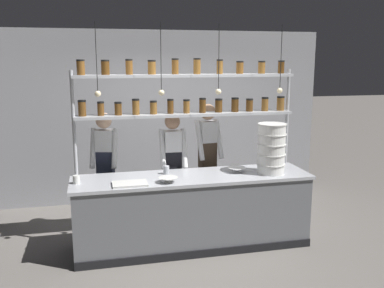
% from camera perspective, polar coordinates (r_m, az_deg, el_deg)
% --- Properties ---
extents(ground_plane, '(40.00, 40.00, 0.00)m').
position_cam_1_polar(ground_plane, '(5.62, 0.05, -13.34)').
color(ground_plane, slate).
extents(back_wall, '(5.36, 0.12, 2.80)m').
position_cam_1_polar(back_wall, '(7.17, -3.68, 3.70)').
color(back_wall, '#939399').
rests_on(back_wall, ground_plane).
extents(prep_counter, '(2.96, 0.76, 0.92)m').
position_cam_1_polar(prep_counter, '(5.45, 0.06, -8.94)').
color(prep_counter, slate).
rests_on(prep_counter, ground_plane).
extents(spice_shelf_unit, '(2.84, 0.28, 2.35)m').
position_cam_1_polar(spice_shelf_unit, '(5.46, -0.79, 6.09)').
color(spice_shelf_unit, '#ADAFB5').
rests_on(spice_shelf_unit, ground_plane).
extents(chef_left, '(0.41, 0.33, 1.65)m').
position_cam_1_polar(chef_left, '(5.86, -11.48, -2.72)').
color(chef_left, black).
rests_on(chef_left, ground_plane).
extents(chef_center, '(0.36, 0.29, 1.63)m').
position_cam_1_polar(chef_center, '(5.80, -2.58, -2.80)').
color(chef_center, black).
rests_on(chef_center, ground_plane).
extents(chef_right, '(0.39, 0.32, 1.73)m').
position_cam_1_polar(chef_right, '(6.03, 2.10, -1.53)').
color(chef_right, black).
rests_on(chef_right, ground_plane).
extents(container_stack, '(0.36, 0.36, 0.63)m').
position_cam_1_polar(container_stack, '(5.45, 10.55, -0.60)').
color(container_stack, white).
rests_on(container_stack, prep_counter).
extents(cutting_board, '(0.40, 0.26, 0.02)m').
position_cam_1_polar(cutting_board, '(4.99, -8.28, -5.26)').
color(cutting_board, silver).
rests_on(cutting_board, prep_counter).
extents(prep_bowl_near_left, '(0.23, 0.23, 0.06)m').
position_cam_1_polar(prep_bowl_near_left, '(5.49, 5.99, -3.45)').
color(prep_bowl_near_left, white).
rests_on(prep_bowl_near_left, prep_counter).
extents(prep_bowl_center_front, '(0.23, 0.23, 0.06)m').
position_cam_1_polar(prep_bowl_center_front, '(5.02, -3.18, -4.81)').
color(prep_bowl_center_front, silver).
rests_on(prep_bowl_center_front, prep_counter).
extents(serving_cup_front, '(0.08, 0.08, 0.10)m').
position_cam_1_polar(serving_cup_front, '(5.15, -15.17, -4.60)').
color(serving_cup_front, silver).
rests_on(serving_cup_front, prep_counter).
extents(serving_cup_by_board, '(0.07, 0.07, 0.11)m').
position_cam_1_polar(serving_cup_by_board, '(5.39, -3.46, -3.47)').
color(serving_cup_by_board, '#B2B7BC').
rests_on(serving_cup_by_board, prep_counter).
extents(pendant_light_row, '(2.30, 0.07, 0.83)m').
position_cam_1_polar(pendant_light_row, '(5.12, -0.03, 7.50)').
color(pendant_light_row, black).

